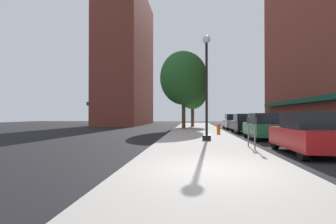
{
  "coord_description": "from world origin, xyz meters",
  "views": [
    {
      "loc": [
        -0.5,
        -7.31,
        1.54
      ],
      "look_at": [
        -2.72,
        18.34,
        1.83
      ],
      "focal_mm": 29.78,
      "sensor_mm": 36.0,
      "label": 1
    }
  ],
  "objects_px": {
    "tree_near": "(184,78)",
    "car_black": "(244,124)",
    "car_green": "(263,127)",
    "tree_mid": "(192,93)",
    "car_red": "(308,134)",
    "lamppost": "(207,85)",
    "car_silver": "(233,122)",
    "parking_meter_far": "(248,128)",
    "fire_hydrant": "(218,129)",
    "parking_meter_near": "(255,130)"
  },
  "relations": [
    {
      "from": "parking_meter_far",
      "to": "tree_mid",
      "type": "relative_size",
      "value": 0.21
    },
    {
      "from": "fire_hydrant",
      "to": "car_black",
      "type": "relative_size",
      "value": 0.18
    },
    {
      "from": "lamppost",
      "to": "parking_meter_far",
      "type": "relative_size",
      "value": 4.5
    },
    {
      "from": "tree_near",
      "to": "car_black",
      "type": "xyz_separation_m",
      "value": [
        5.41,
        -5.25,
        -4.73
      ]
    },
    {
      "from": "parking_meter_far",
      "to": "car_silver",
      "type": "height_order",
      "value": "car_silver"
    },
    {
      "from": "parking_meter_far",
      "to": "tree_near",
      "type": "relative_size",
      "value": 0.16
    },
    {
      "from": "parking_meter_near",
      "to": "tree_near",
      "type": "height_order",
      "value": "tree_near"
    },
    {
      "from": "parking_meter_near",
      "to": "car_green",
      "type": "distance_m",
      "value": 6.75
    },
    {
      "from": "parking_meter_far",
      "to": "car_black",
      "type": "xyz_separation_m",
      "value": [
        1.95,
        11.68,
        -0.14
      ]
    },
    {
      "from": "lamppost",
      "to": "car_silver",
      "type": "xyz_separation_m",
      "value": [
        3.69,
        15.74,
        -2.39
      ]
    },
    {
      "from": "tree_mid",
      "to": "car_black",
      "type": "distance_m",
      "value": 12.15
    },
    {
      "from": "parking_meter_far",
      "to": "car_red",
      "type": "xyz_separation_m",
      "value": [
        1.95,
        -1.65,
        -0.14
      ]
    },
    {
      "from": "lamppost",
      "to": "parking_meter_near",
      "type": "height_order",
      "value": "lamppost"
    },
    {
      "from": "tree_mid",
      "to": "car_silver",
      "type": "relative_size",
      "value": 1.48
    },
    {
      "from": "parking_meter_near",
      "to": "car_green",
      "type": "relative_size",
      "value": 0.3
    },
    {
      "from": "tree_near",
      "to": "tree_mid",
      "type": "distance_m",
      "value": 5.68
    },
    {
      "from": "tree_mid",
      "to": "car_green",
      "type": "distance_m",
      "value": 18.18
    },
    {
      "from": "lamppost",
      "to": "fire_hydrant",
      "type": "xyz_separation_m",
      "value": [
        1.2,
        5.78,
        -2.68
      ]
    },
    {
      "from": "parking_meter_near",
      "to": "tree_mid",
      "type": "relative_size",
      "value": 0.21
    },
    {
      "from": "car_red",
      "to": "lamppost",
      "type": "bearing_deg",
      "value": 129.43
    },
    {
      "from": "tree_near",
      "to": "tree_mid",
      "type": "relative_size",
      "value": 1.31
    },
    {
      "from": "parking_meter_near",
      "to": "car_silver",
      "type": "distance_m",
      "value": 19.92
    },
    {
      "from": "tree_near",
      "to": "car_black",
      "type": "distance_m",
      "value": 8.9
    },
    {
      "from": "parking_meter_far",
      "to": "tree_mid",
      "type": "bearing_deg",
      "value": 96.36
    },
    {
      "from": "fire_hydrant",
      "to": "parking_meter_near",
      "type": "xyz_separation_m",
      "value": [
        0.54,
        -9.87,
        0.43
      ]
    },
    {
      "from": "parking_meter_near",
      "to": "car_green",
      "type": "height_order",
      "value": "car_green"
    },
    {
      "from": "car_green",
      "to": "car_black",
      "type": "height_order",
      "value": "same"
    },
    {
      "from": "tree_mid",
      "to": "car_red",
      "type": "relative_size",
      "value": 1.48
    },
    {
      "from": "car_red",
      "to": "car_green",
      "type": "distance_m",
      "value": 6.79
    },
    {
      "from": "parking_meter_far",
      "to": "tree_near",
      "type": "distance_m",
      "value": 17.88
    },
    {
      "from": "car_black",
      "to": "car_red",
      "type": "bearing_deg",
      "value": -91.28
    },
    {
      "from": "tree_mid",
      "to": "car_red",
      "type": "bearing_deg",
      "value": -79.52
    },
    {
      "from": "lamppost",
      "to": "fire_hydrant",
      "type": "height_order",
      "value": "lamppost"
    },
    {
      "from": "car_red",
      "to": "car_silver",
      "type": "relative_size",
      "value": 1.0
    },
    {
      "from": "tree_near",
      "to": "tree_mid",
      "type": "xyz_separation_m",
      "value": [
        0.96,
        5.47,
        -1.16
      ]
    },
    {
      "from": "car_black",
      "to": "parking_meter_near",
      "type": "bearing_deg",
      "value": -99.81
    },
    {
      "from": "car_silver",
      "to": "parking_meter_near",
      "type": "bearing_deg",
      "value": -97.58
    },
    {
      "from": "parking_meter_near",
      "to": "lamppost",
      "type": "bearing_deg",
      "value": 113.06
    },
    {
      "from": "parking_meter_far",
      "to": "tree_mid",
      "type": "distance_m",
      "value": 22.81
    },
    {
      "from": "tree_near",
      "to": "car_red",
      "type": "xyz_separation_m",
      "value": [
        5.41,
        -18.58,
        -4.73
      ]
    },
    {
      "from": "car_red",
      "to": "fire_hydrant",
      "type": "bearing_deg",
      "value": 103.28
    },
    {
      "from": "lamppost",
      "to": "car_green",
      "type": "relative_size",
      "value": 1.37
    },
    {
      "from": "car_green",
      "to": "car_red",
      "type": "bearing_deg",
      "value": -88.4
    },
    {
      "from": "parking_meter_near",
      "to": "car_silver",
      "type": "height_order",
      "value": "car_silver"
    },
    {
      "from": "car_green",
      "to": "tree_mid",
      "type": "bearing_deg",
      "value": 106.05
    },
    {
      "from": "car_green",
      "to": "car_black",
      "type": "xyz_separation_m",
      "value": [
        0.0,
        6.53,
        0.0
      ]
    },
    {
      "from": "tree_near",
      "to": "car_green",
      "type": "relative_size",
      "value": 1.94
    },
    {
      "from": "parking_meter_near",
      "to": "car_black",
      "type": "relative_size",
      "value": 0.3
    },
    {
      "from": "tree_near",
      "to": "car_green",
      "type": "xyz_separation_m",
      "value": [
        5.41,
        -11.79,
        -4.73
      ]
    },
    {
      "from": "lamppost",
      "to": "car_silver",
      "type": "distance_m",
      "value": 16.34
    }
  ]
}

